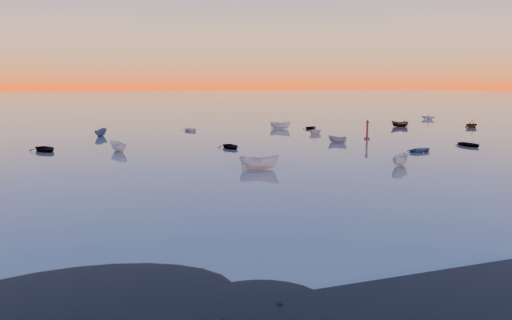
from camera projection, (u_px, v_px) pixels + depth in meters
name	position (u px, v px, depth m)	size (l,w,h in m)	color
ground	(170.00, 119.00, 122.40)	(600.00, 600.00, 0.00)	#6C625A
mud_lobes	(481.00, 248.00, 28.53)	(140.00, 6.00, 0.07)	black
moored_fleet	(222.00, 141.00, 78.72)	(124.00, 58.00, 1.20)	silver
boat_near_center	(400.00, 166.00, 55.90)	(3.73, 1.58, 1.29)	silver
channel_marker	(367.00, 131.00, 80.74)	(0.93, 0.93, 3.32)	#4E1710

